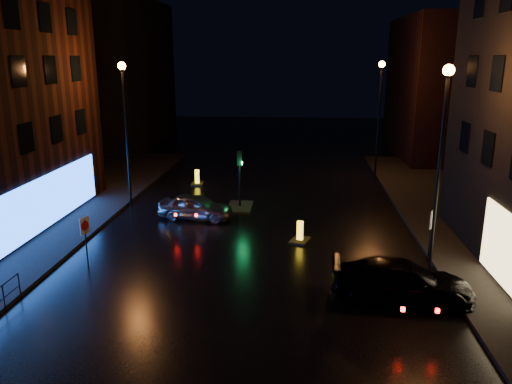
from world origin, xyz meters
TOP-DOWN VIEW (x-y plane):
  - ground at (0.00, 0.00)m, footprint 120.00×120.00m
  - building_far_left at (-16.00, 35.00)m, footprint 8.00×16.00m
  - building_far_right at (15.00, 32.00)m, footprint 8.00×14.00m
  - street_lamp_lfar at (-7.80, 14.00)m, footprint 0.44×0.44m
  - street_lamp_rnear at (7.80, 6.00)m, footprint 0.44×0.44m
  - street_lamp_rfar at (7.80, 22.00)m, footprint 0.44×0.44m
  - traffic_signal at (-1.20, 14.00)m, footprint 1.40×2.40m
  - silver_hatchback at (-3.39, 11.80)m, footprint 4.22×2.13m
  - dark_sedan at (6.04, 3.01)m, footprint 5.23×2.40m
  - bollard_near at (2.34, 8.74)m, footprint 1.12×1.36m
  - bollard_far at (-4.82, 19.31)m, footprint 0.88×1.26m
  - road_sign_left at (-6.68, 5.00)m, footprint 0.21×0.52m
  - road_sign_right at (7.90, 6.70)m, footprint 0.28×0.54m

SIDE VIEW (x-z plane):
  - ground at x=0.00m, z-range 0.00..0.00m
  - bollard_near at x=2.34m, z-range -0.29..0.74m
  - bollard_far at x=-4.82m, z-range -0.30..0.76m
  - traffic_signal at x=-1.20m, z-range -1.22..2.23m
  - silver_hatchback at x=-3.39m, z-range 0.00..1.38m
  - dark_sedan at x=6.04m, z-range 0.00..1.48m
  - road_sign_left at x=-6.68m, z-range 0.55..2.74m
  - road_sign_right at x=7.90m, z-range 0.58..2.92m
  - street_lamp_lfar at x=-7.80m, z-range 1.38..9.75m
  - street_lamp_rnear at x=7.80m, z-range 1.38..9.75m
  - street_lamp_rfar at x=7.80m, z-range 1.38..9.75m
  - building_far_right at x=15.00m, z-range 0.00..12.00m
  - building_far_left at x=-16.00m, z-range 0.00..14.00m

